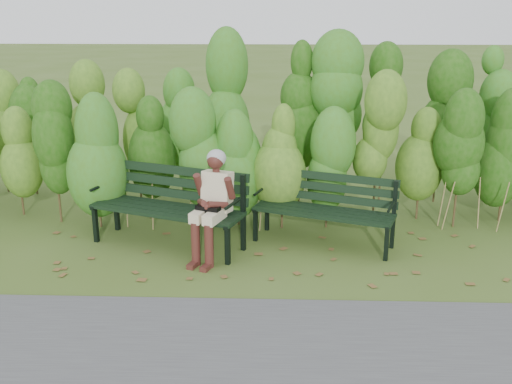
{
  "coord_description": "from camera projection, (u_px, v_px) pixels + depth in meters",
  "views": [
    {
      "loc": [
        0.24,
        -6.42,
        2.88
      ],
      "look_at": [
        0.0,
        0.35,
        0.75
      ],
      "focal_mm": 42.0,
      "sensor_mm": 36.0,
      "label": 1
    }
  ],
  "objects": [
    {
      "name": "bench_left",
      "position": [
        171.0,
        200.0,
        7.39
      ],
      "size": [
        2.01,
        1.24,
        0.96
      ],
      "color": "black",
      "rests_on": "ground"
    },
    {
      "name": "leaf_litter",
      "position": [
        222.0,
        266.0,
        6.88
      ],
      "size": [
        5.85,
        2.28,
        0.01
      ],
      "color": "brown",
      "rests_on": "ground"
    },
    {
      "name": "hedge_band",
      "position": [
        260.0,
        125.0,
        8.39
      ],
      "size": [
        11.04,
        1.67,
        2.42
      ],
      "color": "#47381E",
      "rests_on": "ground"
    },
    {
      "name": "seated_woman",
      "position": [
        212.0,
        198.0,
        6.93
      ],
      "size": [
        0.55,
        0.76,
        1.28
      ],
      "color": "beige",
      "rests_on": "ground"
    },
    {
      "name": "bench_right",
      "position": [
        326.0,
        204.0,
        7.44
      ],
      "size": [
        1.81,
        1.11,
        0.86
      ],
      "color": "black",
      "rests_on": "ground"
    },
    {
      "name": "footpath",
      "position": [
        245.0,
        372.0,
        4.89
      ],
      "size": [
        60.0,
        2.5,
        0.01
      ],
      "primitive_type": "cube",
      "color": "#474749",
      "rests_on": "ground"
    },
    {
      "name": "ground",
      "position": [
        255.0,
        262.0,
        6.99
      ],
      "size": [
        80.0,
        80.0,
        0.0
      ],
      "primitive_type": "plane",
      "color": "#435C1D"
    }
  ]
}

